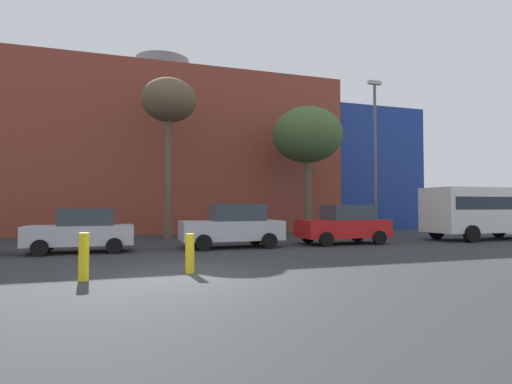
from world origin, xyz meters
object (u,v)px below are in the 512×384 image
object	(u,v)px
bare_tree_0	(307,136)
bollard_yellow_0	(84,257)
white_bus	(486,209)
parked_car_2	(82,231)
street_lamp	(375,149)
parked_car_4	(344,224)
parked_car_3	(233,226)
bare_tree_1	(169,104)
bollard_yellow_1	(190,253)

from	to	relation	value
bare_tree_0	bollard_yellow_0	world-z (taller)	bare_tree_0
white_bus	parked_car_2	bearing A→B (deg)	-0.40
parked_car_2	street_lamp	distance (m)	15.81
parked_car_4	bare_tree_0	xyz separation A→B (m)	(0.77, 5.57, 5.14)
parked_car_2	street_lamp	xyz separation A→B (m)	(15.01, 2.75, 4.14)
parked_car_2	parked_car_4	size ratio (longest dim) A/B	0.92
parked_car_4	bare_tree_0	world-z (taller)	bare_tree_0
bare_tree_0	street_lamp	xyz separation A→B (m)	(2.86, -2.83, -1.07)
bollard_yellow_0	street_lamp	distance (m)	17.66
parked_car_2	parked_car_3	distance (m)	5.98
white_bus	bare_tree_0	world-z (taller)	bare_tree_0
parked_car_2	parked_car_4	xyz separation A→B (m)	(11.38, -0.00, 0.07)
parked_car_3	parked_car_4	size ratio (longest dim) A/B	1.02
parked_car_4	bare_tree_1	size ratio (longest dim) A/B	0.48
parked_car_4	white_bus	xyz separation A→B (m)	(8.47, -0.14, 0.71)
parked_car_2	parked_car_4	distance (m)	11.38
bare_tree_1	bollard_yellow_0	size ratio (longest dim) A/B	7.63
bollard_yellow_1	bare_tree_1	bearing A→B (deg)	86.78
parked_car_3	bare_tree_0	xyz separation A→B (m)	(6.17, 5.57, 5.12)
bare_tree_1	parked_car_4	bearing A→B (deg)	-35.40
parked_car_2	bare_tree_0	distance (m)	14.35
parked_car_2	bollard_yellow_1	bearing A→B (deg)	117.52
parked_car_2	bollard_yellow_1	xyz separation A→B (m)	(3.17, -6.08, -0.32)
bollard_yellow_1	white_bus	bearing A→B (deg)	19.59
bare_tree_0	street_lamp	world-z (taller)	street_lamp
bare_tree_0	bollard_yellow_0	xyz separation A→B (m)	(-11.57, -12.00, -5.48)
parked_car_2	bare_tree_0	world-z (taller)	bare_tree_0
white_bus	bare_tree_0	xyz separation A→B (m)	(-7.70, 5.71, 4.43)
parked_car_4	parked_car_3	bearing A→B (deg)	0.00
parked_car_4	bare_tree_1	distance (m)	11.28
bare_tree_1	street_lamp	bearing A→B (deg)	-13.22
parked_car_3	bare_tree_1	size ratio (longest dim) A/B	0.49
parked_car_3	bollard_yellow_1	bearing A→B (deg)	65.18
white_bus	bare_tree_0	distance (m)	10.56
parked_car_4	bollard_yellow_0	xyz separation A→B (m)	(-10.80, -6.42, -0.34)
bollard_yellow_0	bollard_yellow_1	size ratio (longest dim) A/B	1.10
bollard_yellow_1	street_lamp	distance (m)	15.43
parked_car_2	white_bus	bearing A→B (deg)	179.60
parked_car_3	white_bus	bearing A→B (deg)	179.42
parked_car_3	white_bus	size ratio (longest dim) A/B	0.63
white_bus	bare_tree_1	size ratio (longest dim) A/B	0.78
bare_tree_1	bare_tree_0	bearing A→B (deg)	1.34
bollard_yellow_1	parked_car_2	bearing A→B (deg)	117.52
parked_car_3	bollard_yellow_0	xyz separation A→B (m)	(-5.40, -6.42, -0.35)
bare_tree_1	bollard_yellow_1	distance (m)	13.34
bare_tree_0	bare_tree_1	size ratio (longest dim) A/B	0.90
street_lamp	bare_tree_0	bearing A→B (deg)	135.34
bollard_yellow_0	street_lamp	size ratio (longest dim) A/B	0.13
bare_tree_0	bare_tree_1	bearing A→B (deg)	-178.66
parked_car_3	bollard_yellow_0	distance (m)	8.40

